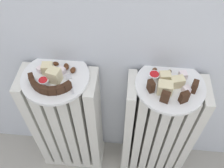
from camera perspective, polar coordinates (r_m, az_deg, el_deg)
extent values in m
cube|color=silver|center=(1.41, -8.38, -15.27)|extent=(0.30, 0.14, 0.03)
cube|color=silver|center=(1.17, -16.20, -8.00)|extent=(0.04, 0.14, 0.60)
cube|color=silver|center=(1.15, -13.84, -8.28)|extent=(0.04, 0.14, 0.60)
cube|color=silver|center=(1.14, -11.42, -8.56)|extent=(0.04, 0.14, 0.60)
cube|color=silver|center=(1.13, -8.95, -8.82)|extent=(0.04, 0.14, 0.60)
cube|color=silver|center=(1.12, -6.43, -9.08)|extent=(0.04, 0.14, 0.60)
cube|color=silver|center=(1.11, -3.87, -9.32)|extent=(0.04, 0.14, 0.60)
cube|color=silver|center=(1.39, 8.53, -16.64)|extent=(0.30, 0.14, 0.03)
cube|color=silver|center=(1.10, 3.71, -9.91)|extent=(0.03, 0.14, 0.60)
cube|color=silver|center=(1.11, 5.95, -10.06)|extent=(0.03, 0.14, 0.60)
cube|color=silver|center=(1.11, 8.19, -10.19)|extent=(0.03, 0.14, 0.60)
cube|color=silver|center=(1.11, 10.41, -10.30)|extent=(0.03, 0.14, 0.60)
cube|color=silver|center=(1.12, 12.60, -10.40)|extent=(0.03, 0.14, 0.60)
cube|color=silver|center=(1.13, 14.77, -10.48)|extent=(0.03, 0.14, 0.60)
cube|color=silver|center=(1.14, 16.91, -10.55)|extent=(0.03, 0.14, 0.60)
cylinder|color=white|center=(0.89, -12.88, 1.48)|extent=(0.24, 0.24, 0.01)
cylinder|color=white|center=(0.87, 13.22, -0.34)|extent=(0.24, 0.24, 0.01)
cube|color=#382114|center=(0.88, -18.04, 1.20)|extent=(0.03, 0.03, 0.03)
cube|color=#382114|center=(0.86, -17.58, 0.07)|extent=(0.03, 0.03, 0.03)
cube|color=#382114|center=(0.84, -16.61, -0.84)|extent=(0.03, 0.03, 0.03)
cube|color=#382114|center=(0.83, -15.22, -1.41)|extent=(0.03, 0.02, 0.03)
cube|color=#382114|center=(0.82, -13.55, -1.56)|extent=(0.03, 0.02, 0.03)
cube|color=#382114|center=(0.82, -11.82, -1.25)|extent=(0.03, 0.03, 0.03)
cube|color=#382114|center=(0.83, -10.23, -0.52)|extent=(0.03, 0.03, 0.03)
cube|color=beige|center=(0.89, -14.59, 3.41)|extent=(0.04, 0.04, 0.04)
cube|color=beige|center=(0.85, -13.13, 1.92)|extent=(0.05, 0.05, 0.05)
cube|color=white|center=(0.91, -16.17, 3.23)|extent=(0.03, 0.03, 0.02)
cube|color=white|center=(0.88, -11.63, 2.97)|extent=(0.03, 0.03, 0.02)
ellipsoid|color=#4C2814|center=(0.88, -8.96, 3.18)|extent=(0.02, 0.03, 0.02)
ellipsoid|color=#4C2814|center=(0.90, -10.46, 3.99)|extent=(0.03, 0.03, 0.02)
ellipsoid|color=#4C2814|center=(0.92, -12.81, 4.58)|extent=(0.02, 0.02, 0.02)
cylinder|color=white|center=(0.86, -15.45, 0.43)|extent=(0.04, 0.04, 0.02)
cylinder|color=red|center=(0.86, -15.53, 0.68)|extent=(0.03, 0.03, 0.01)
cube|color=#382114|center=(0.82, 8.95, -0.48)|extent=(0.03, 0.03, 0.04)
cube|color=#382114|center=(0.80, 12.14, -2.92)|extent=(0.03, 0.03, 0.04)
cube|color=#382114|center=(0.81, 16.27, -2.92)|extent=(0.03, 0.03, 0.04)
cube|color=#382114|center=(0.85, 18.46, -0.57)|extent=(0.02, 0.03, 0.04)
cube|color=beige|center=(0.85, 12.05, 1.46)|extent=(0.04, 0.03, 0.04)
cube|color=beige|center=(0.85, 14.73, 0.47)|extent=(0.05, 0.04, 0.04)
cube|color=beige|center=(0.82, 12.09, -0.87)|extent=(0.05, 0.04, 0.04)
cube|color=white|center=(0.85, 16.75, -1.26)|extent=(0.03, 0.03, 0.02)
cube|color=white|center=(0.88, 16.01, 1.96)|extent=(0.03, 0.03, 0.02)
ellipsoid|color=#4C2814|center=(0.89, 12.91, 2.57)|extent=(0.03, 0.03, 0.01)
ellipsoid|color=#4C2814|center=(0.88, 9.77, 3.16)|extent=(0.02, 0.03, 0.01)
cylinder|color=white|center=(0.86, 9.61, 1.72)|extent=(0.04, 0.04, 0.02)
cylinder|color=red|center=(0.85, 9.67, 2.01)|extent=(0.03, 0.03, 0.01)
cube|color=silver|center=(0.84, -9.30, -0.82)|extent=(0.03, 0.06, 0.00)
cube|color=silver|center=(0.87, -9.94, 1.69)|extent=(0.03, 0.03, 0.00)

